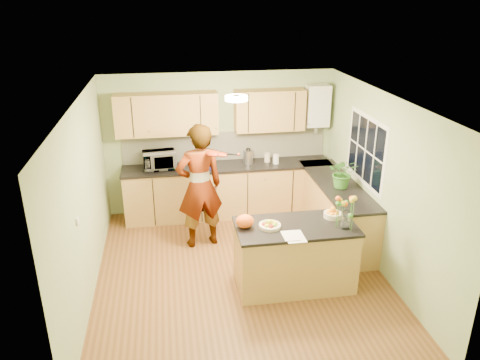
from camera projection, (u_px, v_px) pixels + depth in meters
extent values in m
plane|color=brown|center=(240.00, 273.00, 6.68)|extent=(4.50, 4.50, 0.00)
cube|color=white|center=(240.00, 100.00, 5.75)|extent=(4.00, 4.50, 0.02)
cube|color=#90A677|center=(220.00, 143.00, 8.28)|extent=(4.00, 0.02, 2.50)
cube|color=#90A677|center=(280.00, 293.00, 4.16)|extent=(4.00, 0.02, 2.50)
cube|color=#90A677|center=(84.00, 203.00, 5.92)|extent=(0.02, 4.50, 2.50)
cube|color=#90A677|center=(381.00, 184.00, 6.51)|extent=(0.02, 4.50, 2.50)
cube|color=#AE8345|center=(228.00, 191.00, 8.32)|extent=(3.60, 0.60, 0.90)
cube|color=black|center=(228.00, 166.00, 8.13)|extent=(3.64, 0.62, 0.04)
cube|color=#AE8345|center=(335.00, 211.00, 7.55)|extent=(0.60, 2.20, 0.90)
cube|color=black|center=(337.00, 184.00, 7.37)|extent=(0.62, 2.24, 0.04)
cube|color=white|center=(225.00, 146.00, 8.30)|extent=(3.60, 0.02, 0.52)
cube|color=#AE8345|center=(167.00, 114.00, 7.76)|extent=(1.70, 0.34, 0.70)
cube|color=#AE8345|center=(270.00, 110.00, 8.02)|extent=(1.20, 0.34, 0.70)
cube|color=white|center=(317.00, 105.00, 8.14)|extent=(0.40, 0.30, 0.72)
cylinder|color=#B0B0B5|center=(316.00, 128.00, 8.29)|extent=(0.06, 0.06, 0.20)
cube|color=white|center=(366.00, 150.00, 6.95)|extent=(0.01, 1.30, 1.05)
cube|color=black|center=(366.00, 150.00, 6.95)|extent=(0.01, 1.18, 0.92)
cube|color=white|center=(78.00, 221.00, 5.36)|extent=(0.02, 0.09, 0.09)
cylinder|color=#FFEABF|center=(236.00, 98.00, 6.04)|extent=(0.30, 0.30, 0.06)
cylinder|color=white|center=(236.00, 96.00, 6.03)|extent=(0.10, 0.10, 0.02)
cube|color=#AE8345|center=(294.00, 257.00, 6.28)|extent=(1.54, 0.77, 0.87)
cube|color=black|center=(296.00, 227.00, 6.11)|extent=(1.58, 0.81, 0.04)
cylinder|color=beige|center=(270.00, 226.00, 6.04)|extent=(0.29, 0.29, 0.04)
cylinder|color=beige|center=(333.00, 215.00, 6.31)|extent=(0.24, 0.24, 0.07)
cylinder|color=silver|center=(346.00, 220.00, 5.98)|extent=(0.12, 0.12, 0.24)
ellipsoid|color=#FC5E14|center=(245.00, 221.00, 6.02)|extent=(0.24, 0.20, 0.18)
cube|color=white|center=(295.00, 236.00, 5.81)|extent=(0.24, 0.32, 0.01)
imported|color=tan|center=(200.00, 187.00, 7.11)|extent=(0.80, 0.62, 1.97)
imported|color=white|center=(159.00, 160.00, 7.91)|extent=(0.58, 0.42, 0.30)
cube|color=navy|center=(204.00, 160.00, 8.00)|extent=(0.37, 0.32, 0.26)
cylinder|color=#B0B0B5|center=(248.00, 157.00, 8.16)|extent=(0.18, 0.18, 0.24)
sphere|color=black|center=(248.00, 148.00, 8.10)|extent=(0.09, 0.09, 0.09)
cylinder|color=beige|center=(267.00, 158.00, 8.25)|extent=(0.13, 0.13, 0.16)
cylinder|color=white|center=(276.00, 159.00, 8.17)|extent=(0.14, 0.14, 0.16)
imported|color=#397B29|center=(343.00, 173.00, 7.11)|extent=(0.53, 0.49, 0.48)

